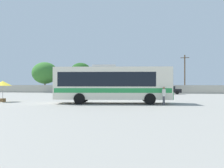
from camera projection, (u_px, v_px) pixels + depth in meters
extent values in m
plane|color=gray|center=(121.00, 97.00, 32.33)|extent=(300.00, 300.00, 0.00)
cube|color=#B2AD9E|center=(130.00, 89.00, 46.29)|extent=(80.00, 0.30, 1.66)
cube|color=silver|center=(113.00, 83.00, 21.77)|extent=(11.30, 3.96, 3.05)
cube|color=black|center=(107.00, 79.00, 21.79)|extent=(9.33, 3.74, 1.34)
cube|color=green|center=(113.00, 90.00, 21.77)|extent=(11.09, 3.96, 0.43)
cube|color=#19212D|center=(170.00, 78.00, 21.57)|extent=(0.34, 2.28, 1.59)
cube|color=green|center=(170.00, 95.00, 21.57)|extent=(0.38, 2.49, 0.73)
cube|color=#B2B2B2|center=(104.00, 66.00, 21.80)|extent=(2.36, 1.68, 0.24)
cylinder|color=black|center=(147.00, 97.00, 22.87)|extent=(1.07, 0.43, 1.04)
cylinder|color=black|center=(150.00, 99.00, 20.42)|extent=(1.07, 0.43, 1.04)
cylinder|color=black|center=(84.00, 97.00, 23.11)|extent=(1.07, 0.43, 1.04)
cylinder|color=black|center=(79.00, 99.00, 20.66)|extent=(1.07, 0.43, 1.04)
cylinder|color=#4C4C51|center=(164.00, 101.00, 19.95)|extent=(0.15, 0.15, 0.80)
cylinder|color=#4C4C51|center=(164.00, 101.00, 19.82)|extent=(0.15, 0.15, 0.80)
cylinder|color=silver|center=(164.00, 93.00, 19.89)|extent=(0.43, 0.43, 0.63)
sphere|color=#8C6647|center=(164.00, 88.00, 19.89)|extent=(0.22, 0.22, 0.22)
cylinder|color=gray|center=(3.00, 92.00, 23.77)|extent=(0.05, 0.05, 2.16)
cone|color=yellow|center=(3.00, 83.00, 23.77)|extent=(1.82, 1.82, 0.50)
cube|color=brown|center=(3.00, 100.00, 23.77)|extent=(0.49, 0.49, 0.36)
cube|color=navy|center=(73.00, 90.00, 44.22)|extent=(4.44, 1.87, 0.67)
cube|color=black|center=(72.00, 87.00, 44.25)|extent=(2.45, 1.70, 0.54)
cylinder|color=black|center=(81.00, 92.00, 44.89)|extent=(0.64, 0.23, 0.64)
cylinder|color=black|center=(78.00, 92.00, 43.14)|extent=(0.64, 0.23, 0.64)
cylinder|color=black|center=(68.00, 92.00, 45.30)|extent=(0.64, 0.23, 0.64)
cylinder|color=black|center=(65.00, 92.00, 43.55)|extent=(0.64, 0.23, 0.64)
cube|color=#B7BABF|center=(101.00, 90.00, 43.93)|extent=(4.07, 1.88, 0.63)
cube|color=black|center=(100.00, 88.00, 43.97)|extent=(2.25, 1.70, 0.51)
cylinder|color=black|center=(108.00, 92.00, 44.56)|extent=(0.64, 0.23, 0.64)
cylinder|color=black|center=(106.00, 92.00, 42.83)|extent=(0.64, 0.23, 0.64)
cylinder|color=black|center=(96.00, 92.00, 45.03)|extent=(0.64, 0.23, 0.64)
cylinder|color=black|center=(93.00, 92.00, 43.30)|extent=(0.64, 0.23, 0.64)
cube|color=silver|center=(138.00, 91.00, 42.19)|extent=(4.28, 1.98, 0.64)
cube|color=black|center=(137.00, 88.00, 42.22)|extent=(2.38, 1.75, 0.53)
cylinder|color=black|center=(145.00, 92.00, 42.90)|extent=(0.65, 0.25, 0.64)
cylinder|color=black|center=(145.00, 93.00, 41.15)|extent=(0.65, 0.25, 0.64)
cylinder|color=black|center=(131.00, 92.00, 43.23)|extent=(0.65, 0.25, 0.64)
cylinder|color=black|center=(131.00, 92.00, 41.48)|extent=(0.65, 0.25, 0.64)
cube|color=black|center=(170.00, 91.00, 41.83)|extent=(4.30, 2.05, 0.65)
cube|color=black|center=(169.00, 88.00, 41.88)|extent=(2.40, 1.79, 0.53)
cylinder|color=black|center=(177.00, 92.00, 42.40)|extent=(0.65, 0.26, 0.64)
cylinder|color=black|center=(177.00, 93.00, 40.68)|extent=(0.65, 0.26, 0.64)
cylinder|color=black|center=(163.00, 92.00, 42.99)|extent=(0.65, 0.26, 0.64)
cylinder|color=black|center=(163.00, 93.00, 41.27)|extent=(0.65, 0.26, 0.64)
cylinder|color=#4C3823|center=(185.00, 74.00, 46.97)|extent=(0.24, 0.24, 8.01)
cube|color=#473321|center=(185.00, 58.00, 46.97)|extent=(1.80, 0.37, 0.12)
cylinder|color=brown|center=(45.00, 87.00, 51.81)|extent=(0.32, 0.32, 2.40)
ellipsoid|color=#38752D|center=(45.00, 73.00, 51.81)|extent=(5.88, 5.88, 4.99)
cylinder|color=brown|center=(81.00, 85.00, 53.61)|extent=(0.32, 0.32, 3.10)
ellipsoid|color=#23561E|center=(81.00, 72.00, 53.61)|extent=(5.00, 5.00, 4.25)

